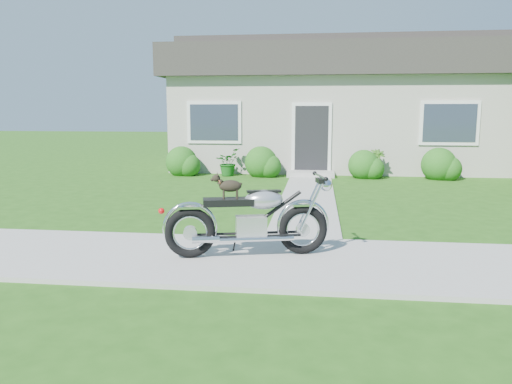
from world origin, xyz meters
The scene contains 8 objects.
ground centered at (0.00, 0.00, 0.00)m, with size 80.00×80.00×0.00m, color #235114.
sidewalk centered at (0.00, 0.00, 0.02)m, with size 24.00×2.20×0.04m, color #9E9B93.
walkway centered at (-1.50, 5.00, 0.01)m, with size 1.20×8.00×0.03m, color #9E9B93.
house centered at (0.00, 11.99, 2.16)m, with size 12.60×7.03×4.50m.
shrub_row centered at (-0.23, 8.50, 0.41)m, with size 11.27×0.99×0.99m.
potted_plant_left centered at (-4.01, 8.55, 0.41)m, with size 0.75×0.65×0.83m, color #165617.
potted_plant_right centered at (0.41, 8.55, 0.42)m, with size 0.47×0.47×0.84m, color #30601A.
motorcycle_with_dog centered at (-2.16, 0.08, 0.53)m, with size 2.19×0.85×1.10m.
Camera 1 is at (-1.30, -6.29, 1.94)m, focal length 35.00 mm.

